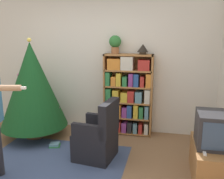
% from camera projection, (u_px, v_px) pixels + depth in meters
% --- Properties ---
extents(ground_plane, '(14.00, 14.00, 0.00)m').
position_uv_depth(ground_plane, '(54.00, 179.00, 3.28)').
color(ground_plane, '#846042').
extents(wall_back, '(8.00, 0.10, 2.60)m').
position_uv_depth(wall_back, '(95.00, 63.00, 4.87)').
color(wall_back, silver).
rests_on(wall_back, ground_plane).
extents(area_rug, '(2.10, 1.76, 0.01)m').
position_uv_depth(area_rug, '(50.00, 167.00, 3.58)').
color(area_rug, '#3D4C70').
rests_on(area_rug, ground_plane).
extents(bookshelf, '(0.89, 0.28, 1.51)m').
position_uv_depth(bookshelf, '(128.00, 94.00, 4.63)').
color(bookshelf, '#A8703D').
rests_on(bookshelf, ground_plane).
extents(tv_stand, '(0.49, 0.88, 0.47)m').
position_uv_depth(tv_stand, '(212.00, 162.00, 3.26)').
color(tv_stand, '#996638').
rests_on(tv_stand, ground_plane).
extents(television, '(0.45, 0.49, 0.44)m').
position_uv_depth(television, '(215.00, 130.00, 3.15)').
color(television, '#28282D').
rests_on(television, tv_stand).
extents(game_remote, '(0.04, 0.12, 0.02)m').
position_uv_depth(game_remote, '(204.00, 153.00, 2.98)').
color(game_remote, white).
rests_on(game_remote, tv_stand).
extents(christmas_tree, '(1.19, 1.19, 1.80)m').
position_uv_depth(christmas_tree, '(32.00, 85.00, 4.43)').
color(christmas_tree, '#4C3323').
rests_on(christmas_tree, ground_plane).
extents(armchair, '(0.64, 0.63, 0.92)m').
position_uv_depth(armchair, '(98.00, 138.00, 3.78)').
color(armchair, black).
rests_on(armchair, ground_plane).
extents(potted_plant, '(0.22, 0.22, 0.33)m').
position_uv_depth(potted_plant, '(115.00, 43.00, 4.48)').
color(potted_plant, '#935B38').
rests_on(potted_plant, bookshelf).
extents(table_lamp, '(0.20, 0.20, 0.18)m').
position_uv_depth(table_lamp, '(143.00, 48.00, 4.40)').
color(table_lamp, '#473828').
rests_on(table_lamp, bookshelf).
extents(book_pile_near_tree, '(0.21, 0.20, 0.06)m').
position_uv_depth(book_pile_near_tree, '(55.00, 145.00, 4.22)').
color(book_pile_near_tree, '#2D7A42').
rests_on(book_pile_near_tree, ground_plane).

